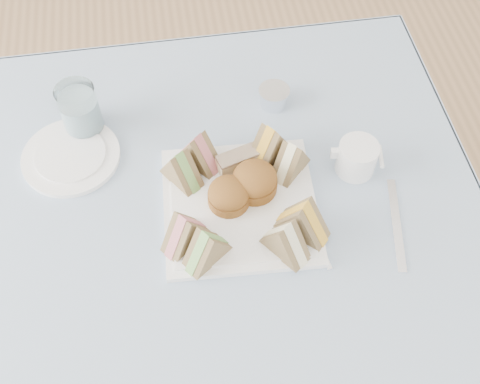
{
  "coord_description": "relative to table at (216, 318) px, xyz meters",
  "views": [
    {
      "loc": [
        -0.03,
        -0.54,
        1.66
      ],
      "look_at": [
        0.06,
        0.05,
        0.8
      ],
      "focal_mm": 45.0,
      "sensor_mm": 36.0,
      "label": 1
    }
  ],
  "objects": [
    {
      "name": "sandwich_fl_a",
      "position": [
        -0.04,
        -0.01,
        0.43
      ],
      "size": [
        0.09,
        0.09,
        0.08
      ],
      "primitive_type": null,
      "rotation": [
        0.0,
        0.0,
        0.68
      ],
      "color": "olive",
      "rests_on": "serving_plate"
    },
    {
      "name": "sandwich_bl_a",
      "position": [
        -0.03,
        0.12,
        0.43
      ],
      "size": [
        0.08,
        0.09,
        0.08
      ],
      "primitive_type": null,
      "rotation": [
        0.0,
        0.0,
        2.16
      ],
      "color": "olive",
      "rests_on": "serving_plate"
    },
    {
      "name": "knife",
      "position": [
        0.33,
        -0.03,
        0.38
      ],
      "size": [
        0.05,
        0.19,
        0.0
      ],
      "primitive_type": "cube",
      "rotation": [
        0.0,
        0.0,
        -0.19
      ],
      "color": "white",
      "rests_on": "tablecloth"
    },
    {
      "name": "sandwich_bl_b",
      "position": [
        0.0,
        0.15,
        0.43
      ],
      "size": [
        0.09,
        0.09,
        0.08
      ],
      "primitive_type": null,
      "rotation": [
        0.0,
        0.0,
        2.29
      ],
      "color": "olive",
      "rests_on": "serving_plate"
    },
    {
      "name": "table",
      "position": [
        0.0,
        0.0,
        0.0
      ],
      "size": [
        0.9,
        0.9,
        0.74
      ],
      "primitive_type": "cube",
      "color": "brown",
      "rests_on": "floor"
    },
    {
      "name": "tablecloth",
      "position": [
        0.0,
        0.0,
        0.37
      ],
      "size": [
        1.02,
        1.02,
        0.01
      ],
      "primitive_type": "cube",
      "color": "#91AAC7",
      "rests_on": "table"
    },
    {
      "name": "water_glass",
      "position": [
        -0.21,
        0.28,
        0.43
      ],
      "size": [
        0.09,
        0.09,
        0.11
      ],
      "primitive_type": "cylinder",
      "rotation": [
        0.0,
        0.0,
        -0.3
      ],
      "color": "white",
      "rests_on": "tablecloth"
    },
    {
      "name": "creamer_jug",
      "position": [
        0.29,
        0.1,
        0.41
      ],
      "size": [
        0.09,
        0.09,
        0.07
      ],
      "primitive_type": "cylinder",
      "rotation": [
        0.0,
        0.0,
        -0.18
      ],
      "color": "white",
      "rests_on": "tablecloth"
    },
    {
      "name": "tea_strainer",
      "position": [
        0.17,
        0.29,
        0.39
      ],
      "size": [
        0.07,
        0.07,
        0.04
      ],
      "primitive_type": "cylinder",
      "rotation": [
        0.0,
        0.0,
        -0.18
      ],
      "color": "white",
      "rests_on": "tablecloth"
    },
    {
      "name": "floor",
      "position": [
        0.0,
        0.0,
        -0.37
      ],
      "size": [
        4.0,
        4.0,
        0.0
      ],
      "primitive_type": "plane",
      "color": "#9E7751",
      "rests_on": "ground"
    },
    {
      "name": "sandwich_br_b",
      "position": [
        0.13,
        0.14,
        0.43
      ],
      "size": [
        0.1,
        0.09,
        0.08
      ],
      "primitive_type": null,
      "rotation": [
        0.0,
        0.0,
        -2.48
      ],
      "color": "olive",
      "rests_on": "serving_plate"
    },
    {
      "name": "pastry_slice",
      "position": [
        0.07,
        0.13,
        0.41
      ],
      "size": [
        0.08,
        0.05,
        0.04
      ],
      "primitive_type": "cube",
      "rotation": [
        0.0,
        0.0,
        0.29
      ],
      "color": "beige",
      "rests_on": "serving_plate"
    },
    {
      "name": "side_plate",
      "position": [
        -0.24,
        0.21,
        0.38
      ],
      "size": [
        0.24,
        0.24,
        0.01
      ],
      "primitive_type": "cylinder",
      "rotation": [
        0.0,
        0.0,
        0.38
      ],
      "color": "white",
      "rests_on": "tablecloth"
    },
    {
      "name": "serving_plate",
      "position": [
        0.06,
        0.05,
        0.38
      ],
      "size": [
        0.29,
        0.29,
        0.01
      ],
      "primitive_type": "cube",
      "rotation": [
        0.0,
        0.0,
        -0.05
      ],
      "color": "white",
      "rests_on": "tablecloth"
    },
    {
      "name": "fork",
      "position": [
        0.18,
        -0.02,
        0.38
      ],
      "size": [
        0.04,
        0.17,
        0.0
      ],
      "primitive_type": "cube",
      "rotation": [
        0.0,
        0.0,
        0.16
      ],
      "color": "white",
      "rests_on": "tablecloth"
    },
    {
      "name": "sandwich_fr_b",
      "position": [
        0.12,
        -0.06,
        0.43
      ],
      "size": [
        0.09,
        0.09,
        0.08
      ],
      "primitive_type": null,
      "rotation": [
        0.0,
        0.0,
        -0.92
      ],
      "color": "olive",
      "rests_on": "serving_plate"
    },
    {
      "name": "scone_right",
      "position": [
        0.09,
        0.07,
        0.42
      ],
      "size": [
        0.11,
        0.11,
        0.06
      ],
      "primitive_type": "cylinder",
      "rotation": [
        0.0,
        0.0,
        0.46
      ],
      "color": "brown",
      "rests_on": "serving_plate"
    },
    {
      "name": "sandwich_fr_a",
      "position": [
        0.16,
        -0.02,
        0.43
      ],
      "size": [
        0.1,
        0.1,
        0.08
      ],
      "primitive_type": null,
      "rotation": [
        0.0,
        0.0,
        -0.73
      ],
      "color": "olive",
      "rests_on": "serving_plate"
    },
    {
      "name": "sandwich_fl_b",
      "position": [
        -0.01,
        -0.05,
        0.43
      ],
      "size": [
        0.09,
        0.08,
        0.08
      ],
      "primitive_type": null,
      "rotation": [
        0.0,
        0.0,
        0.64
      ],
      "color": "olive",
      "rests_on": "serving_plate"
    },
    {
      "name": "sandwich_br_a",
      "position": [
        0.17,
        0.11,
        0.43
      ],
      "size": [
        0.09,
        0.09,
        0.08
      ],
      "primitive_type": null,
      "rotation": [
        0.0,
        0.0,
        -2.34
      ],
      "color": "olive",
      "rests_on": "serving_plate"
    },
    {
      "name": "scone_left",
      "position": [
        0.04,
        0.05,
        0.41
      ],
      "size": [
        0.08,
        0.08,
        0.05
      ],
      "primitive_type": "cylinder",
      "rotation": [
        0.0,
        0.0,
        -0.04
      ],
      "color": "brown",
      "rests_on": "serving_plate"
    }
  ]
}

